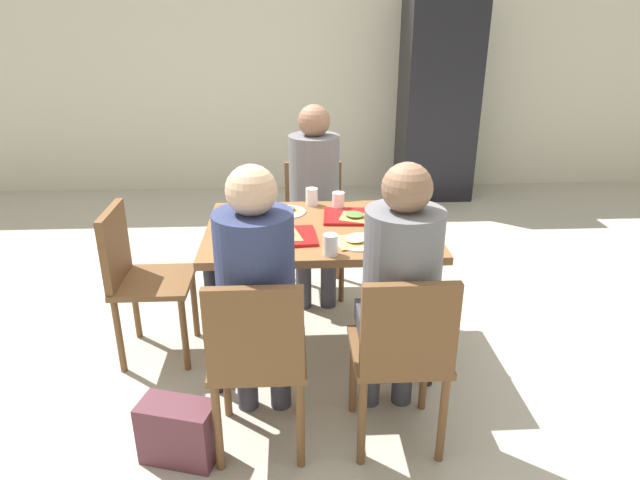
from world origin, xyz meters
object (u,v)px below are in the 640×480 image
pizza_slice_a (281,233)px  foil_bundle (222,221)px  handbag (178,432)px  drink_fridge (437,102)px  chair_left_end (137,272)px  plastic_cup_c (229,215)px  plastic_cup_b (330,245)px  person_in_brown_jacket (399,281)px  tray_red_near (280,237)px  pizza_slice_b (354,215)px  paper_plate_center (286,212)px  person_in_red (257,285)px  person_far_side (314,188)px  main_table (320,244)px  pizza_slice_c (284,209)px  condiment_bottle (248,200)px  chair_far_side (314,217)px  tray_red_far (357,217)px  chair_near_right (402,350)px  plastic_cup_d (338,201)px  chair_near_left (257,354)px  plastic_cup_a (312,197)px  soda_can (415,213)px  pizza_slice_d (357,239)px  paper_plate_near_edge (359,243)px

pizza_slice_a → foil_bundle: foil_bundle is taller
handbag → drink_fridge: size_ratio=0.17×
chair_left_end → plastic_cup_c: bearing=7.2°
pizza_slice_a → plastic_cup_b: plastic_cup_b is taller
person_in_brown_jacket → tray_red_near: bearing=134.3°
foil_bundle → handbag: size_ratio=0.31×
pizza_slice_b → plastic_cup_b: (-0.16, -0.46, 0.03)m
handbag → chair_left_end: bearing=111.9°
tray_red_near → paper_plate_center: (0.03, 0.38, -0.00)m
person_in_red → person_far_side: bearing=77.4°
main_table → chair_left_end: size_ratio=1.38×
chair_left_end → pizza_slice_c: bearing=17.2°
main_table → person_in_red: (-0.30, -0.67, 0.10)m
condiment_bottle → drink_fridge: bearing=56.9°
chair_left_end → chair_far_side: bearing=39.5°
chair_far_side → condiment_bottle: 0.76m
tray_red_far → plastic_cup_b: bearing=-110.1°
chair_near_right → pizza_slice_a: 0.88m
pizza_slice_c → condiment_bottle: (-0.20, -0.01, 0.06)m
chair_left_end → person_in_brown_jacket: (1.28, -0.67, 0.25)m
plastic_cup_d → foil_bundle: 0.69m
tray_red_far → plastic_cup_d: (-0.09, 0.15, 0.04)m
chair_near_left → chair_near_right: bearing=0.0°
plastic_cup_a → foil_bundle: size_ratio=1.00×
chair_near_right → person_in_brown_jacket: size_ratio=0.68×
main_table → tray_red_far: size_ratio=3.31×
person_far_side → paper_plate_center: 0.47m
person_in_red → soda_can: size_ratio=10.41×
tray_red_far → plastic_cup_d: 0.18m
person_far_side → chair_near_right: bearing=-78.6°
chair_far_side → drink_fridge: size_ratio=0.45×
condiment_bottle → soda_can: bearing=-13.4°
paper_plate_center → handbag: (-0.47, -1.06, -0.61)m
person_in_red → paper_plate_center: person_in_red is taller
tray_red_far → pizza_slice_b: size_ratio=1.74×
person_far_side → pizza_slice_d: (0.17, -0.88, 0.01)m
person_in_brown_jacket → foil_bundle: 1.03m
pizza_slice_a → paper_plate_center: bearing=86.4°
person_far_side → plastic_cup_c: size_ratio=12.71×
plastic_cup_b → drink_fridge: drink_fridge is taller
plastic_cup_a → paper_plate_near_edge: bearing=-70.7°
paper_plate_center → plastic_cup_d: size_ratio=2.20×
soda_can → tray_red_far: bearing=160.4°
paper_plate_center → pizza_slice_c: size_ratio=1.13×
condiment_bottle → handbag: bearing=-103.8°
main_table → condiment_bottle: (-0.39, 0.23, 0.17)m
chair_left_end → foil_bundle: bearing=-2.6°
chair_far_side → person_in_brown_jacket: size_ratio=0.68×
handbag → drink_fridge: (1.97, 3.67, 0.81)m
plastic_cup_a → handbag: (-0.62, -1.18, -0.65)m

